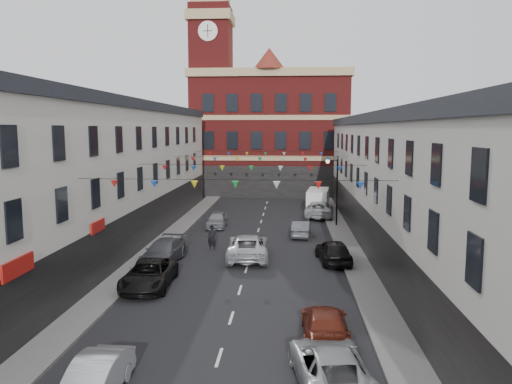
% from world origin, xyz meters
% --- Properties ---
extents(ground, '(160.00, 160.00, 0.00)m').
position_xyz_m(ground, '(0.00, 0.00, 0.00)').
color(ground, black).
rests_on(ground, ground).
extents(pavement_left, '(1.80, 64.00, 0.15)m').
position_xyz_m(pavement_left, '(-6.90, 2.00, 0.07)').
color(pavement_left, '#605E5B').
rests_on(pavement_left, ground).
extents(pavement_right, '(1.80, 64.00, 0.15)m').
position_xyz_m(pavement_right, '(6.90, 2.00, 0.07)').
color(pavement_right, '#605E5B').
rests_on(pavement_right, ground).
extents(terrace_left, '(8.40, 56.00, 10.70)m').
position_xyz_m(terrace_left, '(-11.78, 1.00, 5.35)').
color(terrace_left, beige).
rests_on(terrace_left, ground).
extents(terrace_right, '(8.40, 56.00, 9.70)m').
position_xyz_m(terrace_right, '(11.78, 1.00, 4.85)').
color(terrace_right, beige).
rests_on(terrace_right, ground).
extents(civic_building, '(20.60, 13.30, 18.50)m').
position_xyz_m(civic_building, '(0.00, 37.95, 8.14)').
color(civic_building, maroon).
rests_on(civic_building, ground).
extents(clock_tower, '(5.60, 5.60, 30.00)m').
position_xyz_m(clock_tower, '(-7.50, 35.00, 14.93)').
color(clock_tower, maroon).
rests_on(clock_tower, ground).
extents(distant_hill, '(40.00, 14.00, 10.00)m').
position_xyz_m(distant_hill, '(-4.00, 62.00, 5.00)').
color(distant_hill, '#2F5326').
rests_on(distant_hill, ground).
extents(street_lamp, '(1.10, 0.36, 6.00)m').
position_xyz_m(street_lamp, '(6.55, 14.00, 3.90)').
color(street_lamp, black).
rests_on(street_lamp, ground).
extents(car_left_b, '(1.56, 4.05, 1.32)m').
position_xyz_m(car_left_b, '(-3.60, -15.16, 0.66)').
color(car_left_b, '#B1B5B9').
rests_on(car_left_b, ground).
extents(car_left_c, '(2.58, 5.32, 1.46)m').
position_xyz_m(car_left_c, '(-5.01, -3.87, 0.73)').
color(car_left_c, black).
rests_on(car_left_c, ground).
extents(car_left_d, '(2.47, 5.17, 1.45)m').
position_xyz_m(car_left_d, '(-5.50, 1.21, 0.73)').
color(car_left_d, '#46484E').
rests_on(car_left_d, ground).
extents(car_left_e, '(1.70, 4.10, 1.39)m').
position_xyz_m(car_left_e, '(-3.72, 12.97, 0.69)').
color(car_left_e, gray).
rests_on(car_left_e, ground).
extents(car_right_b, '(3.02, 5.46, 1.45)m').
position_xyz_m(car_right_b, '(4.05, -13.87, 0.72)').
color(car_right_b, '#969A9D').
rests_on(car_right_b, ground).
extents(car_right_c, '(1.91, 4.64, 1.34)m').
position_xyz_m(car_right_c, '(4.13, -10.10, 0.67)').
color(car_right_c, maroon).
rests_on(car_right_c, ground).
extents(car_right_d, '(2.35, 4.72, 1.55)m').
position_xyz_m(car_right_d, '(5.50, 1.90, 0.77)').
color(car_right_d, black).
rests_on(car_right_d, ground).
extents(car_right_e, '(1.72, 4.07, 1.31)m').
position_xyz_m(car_right_e, '(3.60, 9.73, 0.65)').
color(car_right_e, '#515359').
rests_on(car_right_e, ground).
extents(car_right_f, '(3.10, 5.91, 1.59)m').
position_xyz_m(car_right_f, '(5.50, 18.61, 0.79)').
color(car_right_f, '#AEB1B3').
rests_on(car_right_f, ground).
extents(moving_car, '(3.01, 5.98, 1.62)m').
position_xyz_m(moving_car, '(-0.13, 2.64, 0.81)').
color(moving_car, '#B9BBC1').
rests_on(moving_car, ground).
extents(white_van, '(2.66, 5.51, 2.34)m').
position_xyz_m(white_van, '(5.60, 21.95, 1.17)').
color(white_van, white).
rests_on(white_van, ground).
extents(pedestrian, '(0.71, 0.51, 1.82)m').
position_xyz_m(pedestrian, '(-2.87, 4.76, 0.91)').
color(pedestrian, black).
rests_on(pedestrian, ground).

